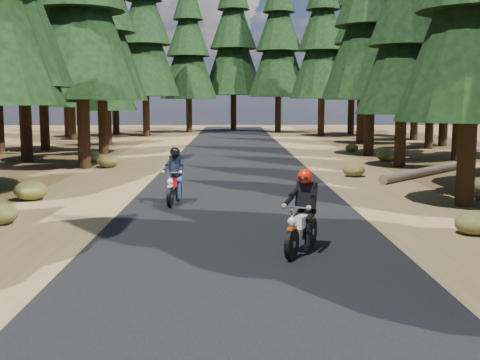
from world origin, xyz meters
name	(u,v)px	position (x,y,z in m)	size (l,w,h in m)	color
ground	(241,247)	(0.00, 0.00, 0.00)	(120.00, 120.00, 0.00)	#473119
road	(238,203)	(0.00, 5.00, 0.01)	(6.00, 100.00, 0.01)	black
shoulder_l	(71,203)	(-4.60, 5.00, 0.00)	(3.20, 100.00, 0.01)	brown
shoulder_r	(405,203)	(4.60, 5.00, 0.00)	(3.20, 100.00, 0.01)	brown
pine_forest	(234,3)	(-0.02, 21.05, 7.89)	(34.59, 55.08, 16.32)	black
log_near	(424,172)	(7.03, 10.91, 0.16)	(0.32, 0.32, 6.29)	#4C4233
understory_shrubs	(271,179)	(1.10, 8.09, 0.26)	(14.82, 33.03, 0.58)	#474C1E
rider_lead	(302,226)	(1.11, -0.53, 0.52)	(1.19, 1.78, 1.54)	white
rider_follow	(174,186)	(-1.73, 4.81, 0.52)	(0.70, 1.77, 1.54)	#A60B0C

